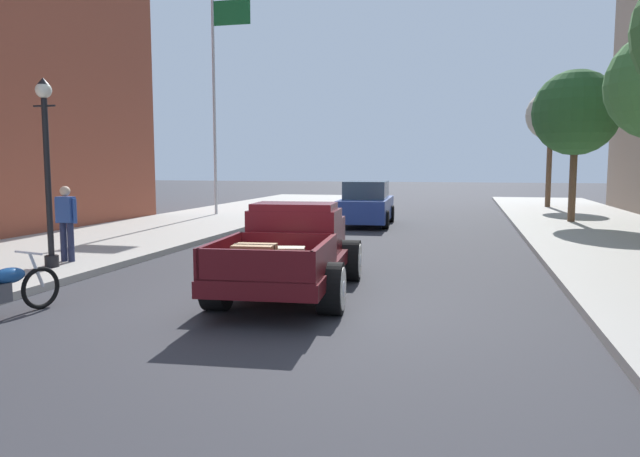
# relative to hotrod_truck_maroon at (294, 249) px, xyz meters

# --- Properties ---
(ground_plane) EXTENTS (140.00, 140.00, 0.00)m
(ground_plane) POSITION_rel_hotrod_truck_maroon_xyz_m (0.19, -1.31, -0.75)
(ground_plane) COLOR #333338
(hotrod_truck_maroon) EXTENTS (2.43, 5.03, 1.58)m
(hotrod_truck_maroon) POSITION_rel_hotrod_truck_maroon_xyz_m (0.00, 0.00, 0.00)
(hotrod_truck_maroon) COLOR #510F14
(hotrod_truck_maroon) RESTS_ON ground
(car_background_blue) EXTENTS (2.02, 4.38, 1.65)m
(car_background_blue) POSITION_rel_hotrod_truck_maroon_xyz_m (-0.63, 11.89, 0.01)
(car_background_blue) COLOR #284293
(car_background_blue) RESTS_ON ground
(pedestrian_sidewalk_left) EXTENTS (0.53, 0.22, 1.65)m
(pedestrian_sidewalk_left) POSITION_rel_hotrod_truck_maroon_xyz_m (-5.48, 1.08, 0.33)
(pedestrian_sidewalk_left) COLOR #232847
(pedestrian_sidewalk_left) RESTS_ON sidewalk_left
(street_lamp_near) EXTENTS (0.50, 0.32, 3.85)m
(street_lamp_near) POSITION_rel_hotrod_truck_maroon_xyz_m (-5.34, 0.38, 1.63)
(street_lamp_near) COLOR black
(street_lamp_near) RESTS_ON sidewalk_left
(flagpole) EXTENTS (1.74, 0.16, 9.16)m
(flagpole) POSITION_rel_hotrod_truck_maroon_xyz_m (-7.21, 13.60, 5.02)
(flagpole) COLOR #B2B2B7
(flagpole) RESTS_ON sidewalk_left
(street_tree_third) EXTENTS (3.12, 3.12, 5.57)m
(street_tree_third) POSITION_rel_hotrod_truck_maroon_xyz_m (6.82, 13.59, 3.39)
(street_tree_third) COLOR brown
(street_tree_third) RESTS_ON sidewalk_right
(street_tree_farthest) EXTENTS (2.44, 2.44, 5.78)m
(street_tree_farthest) POSITION_rel_hotrod_truck_maroon_xyz_m (7.00, 21.66, 3.90)
(street_tree_farthest) COLOR brown
(street_tree_farthest) RESTS_ON sidewalk_right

